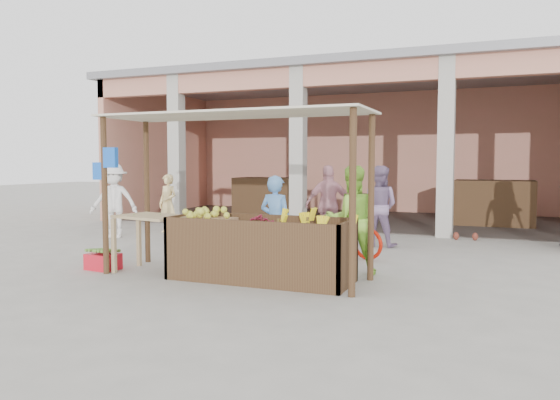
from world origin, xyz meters
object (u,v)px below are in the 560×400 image
at_px(fruit_stall, 260,252).
at_px(vendor_green, 351,217).
at_px(vendor_blue, 276,219).
at_px(side_table, 153,224).
at_px(red_crate, 103,262).
at_px(motorcycle, 341,231).

height_order(fruit_stall, vendor_green, vendor_green).
relative_size(vendor_blue, vendor_green, 0.92).
height_order(fruit_stall, side_table, side_table).
bearing_deg(red_crate, fruit_stall, 10.21).
bearing_deg(vendor_blue, side_table, 35.93).
bearing_deg(fruit_stall, side_table, -178.25).
distance_m(vendor_blue, vendor_green, 1.20).
xyz_separation_m(side_table, motorcycle, (2.32, 2.38, -0.28)).
relative_size(side_table, red_crate, 2.48).
height_order(vendor_green, motorcycle, vendor_green).
bearing_deg(motorcycle, vendor_blue, 171.96).
relative_size(side_table, vendor_blue, 0.76).
distance_m(fruit_stall, vendor_blue, 0.93).
relative_size(fruit_stall, vendor_blue, 1.65).
distance_m(fruit_stall, red_crate, 2.63).
bearing_deg(red_crate, side_table, 16.63).
distance_m(side_table, motorcycle, 3.33).
bearing_deg(red_crate, vendor_green, 22.36).
relative_size(vendor_green, motorcycle, 0.99).
distance_m(fruit_stall, motorcycle, 2.39).
xyz_separation_m(side_table, vendor_green, (2.87, 0.96, 0.13)).
relative_size(side_table, motorcycle, 0.70).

